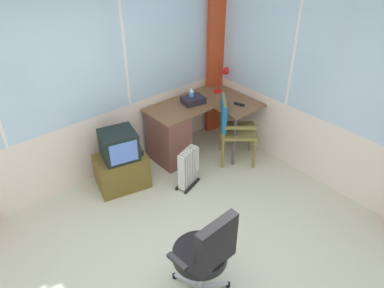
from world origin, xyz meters
The scene contains 13 objects.
ground centered at (0.00, 0.00, -0.03)m, with size 5.76×5.06×0.06m, color beige.
north_window_panel centered at (0.00, 2.06, 1.30)m, with size 4.76×0.07×2.61m.
east_window_panel centered at (2.41, 0.00, 1.30)m, with size 0.07×4.06×2.61m.
curtain_corner centered at (2.28, 1.93, 1.25)m, with size 0.31×0.07×2.51m, color #B63D1D.
desk centered at (1.24, 1.68, 0.43)m, with size 1.43×1.04×0.78m.
desk_lamp centered at (2.20, 1.67, 1.02)m, with size 0.24×0.21×0.38m.
tv_remote centered at (2.06, 1.22, 0.79)m, with size 0.04×0.15×0.02m, color black.
spray_bottle centered at (1.61, 1.72, 0.88)m, with size 0.06×0.06×0.22m.
paper_tray centered at (1.61, 1.69, 0.82)m, with size 0.30×0.23×0.09m, color #28202B.
wooden_armchair centered at (1.83, 1.16, 0.61)m, with size 0.68×0.68×0.96m.
office_chair centered at (0.06, -0.29, 0.60)m, with size 0.60×0.58×1.03m.
tv_on_stand centered at (0.35, 1.62, 0.36)m, with size 0.73×0.58×0.82m.
space_heater centered at (1.02, 1.08, 0.28)m, with size 0.41×0.27×0.55m.
Camera 1 is at (-1.44, -1.86, 3.14)m, focal length 34.48 mm.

